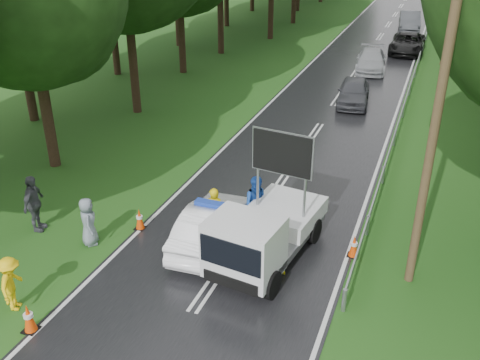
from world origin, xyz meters
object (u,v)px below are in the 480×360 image
at_px(officer, 214,213).
at_px(queue_car_second, 371,61).
at_px(queue_car_fourth, 410,21).
at_px(work_truck, 262,234).
at_px(barrier, 245,243).
at_px(queue_car_third, 407,43).
at_px(queue_car_first, 354,92).
at_px(civilian, 258,204).
at_px(police_sedan, 212,225).

xyz_separation_m(officer, queue_car_second, (1.72, 22.49, -0.20)).
bearing_deg(queue_car_fourth, work_truck, -98.05).
distance_m(barrier, queue_car_fourth, 38.95).
bearing_deg(queue_car_third, queue_car_first, -97.28).
bearing_deg(civilian, barrier, -105.32).
bearing_deg(queue_car_third, barrier, -94.15).
bearing_deg(police_sedan, officer, -79.04).
relative_size(police_sedan, work_truck, 0.85).
bearing_deg(queue_car_second, queue_car_third, 66.82).
bearing_deg(work_truck, queue_car_fourth, 96.35).
relative_size(civilian, queue_car_first, 0.47).
relative_size(queue_car_first, queue_car_fourth, 0.84).
bearing_deg(queue_car_fourth, civilian, -99.25).
height_order(work_truck, queue_car_third, work_truck).
bearing_deg(work_truck, queue_car_second, 98.31).
distance_m(work_truck, officer, 2.11).
distance_m(barrier, queue_car_third, 29.75).
distance_m(barrier, civilian, 2.03).
distance_m(civilian, queue_car_first, 14.25).
bearing_deg(police_sedan, queue_car_fourth, -97.01).
xyz_separation_m(work_truck, queue_car_fourth, (0.99, 38.60, -0.21)).
bearing_deg(barrier, work_truck, 36.98).
bearing_deg(queue_car_second, police_sedan, -100.46).
bearing_deg(queue_car_third, civilian, -95.02).
xyz_separation_m(queue_car_first, queue_car_fourth, (1.06, 22.69, 0.11)).
bearing_deg(queue_car_first, officer, -103.35).
bearing_deg(queue_car_second, queue_car_first, -95.46).
relative_size(work_truck, officer, 2.84).
distance_m(police_sedan, queue_car_fourth, 38.30).
bearing_deg(officer, work_truck, 135.85).
relative_size(officer, civilian, 0.89).
xyz_separation_m(work_truck, queue_car_third, (1.60, 29.36, -0.30)).
bearing_deg(queue_car_fourth, queue_car_second, -101.04).
relative_size(work_truck, queue_car_fourth, 1.01).
distance_m(civilian, queue_car_second, 21.69).
distance_m(officer, civilian, 1.44).
height_order(queue_car_second, queue_car_fourth, queue_car_fourth).
height_order(work_truck, queue_car_fourth, work_truck).
bearing_deg(police_sedan, work_truck, 164.47).
height_order(police_sedan, queue_car_fourth, queue_car_fourth).
relative_size(work_truck, queue_car_second, 1.07).
distance_m(police_sedan, civilian, 1.69).
bearing_deg(civilian, queue_car_fourth, 63.89).
relative_size(officer, queue_car_fourth, 0.35).
xyz_separation_m(queue_car_second, queue_car_third, (1.80, 6.00, 0.05)).
bearing_deg(work_truck, barrier, -136.43).
bearing_deg(queue_car_fourth, police_sedan, -100.76).
bearing_deg(queue_car_third, queue_car_fourth, 93.57).
bearing_deg(queue_car_third, queue_car_second, -106.91).
xyz_separation_m(barrier, officer, (-1.47, 1.19, 0.08)).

